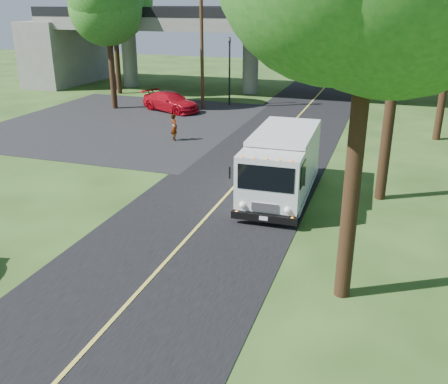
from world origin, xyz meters
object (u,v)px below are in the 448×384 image
at_px(tree_left_far, 114,5).
at_px(pedestrian, 174,127).
at_px(traffic_signal, 230,64).
at_px(red_sedan, 171,102).
at_px(utility_pole, 202,47).
at_px(step_van, 282,163).

relative_size(tree_left_far, pedestrian, 6.21).
bearing_deg(pedestrian, traffic_signal, -44.52).
xyz_separation_m(tree_left_far, red_sedan, (7.33, -5.39, -6.74)).
bearing_deg(tree_left_far, traffic_signal, -9.65).
height_order(red_sedan, pedestrian, pedestrian).
height_order(utility_pole, step_van, utility_pole).
relative_size(tree_left_far, step_van, 1.49).
bearing_deg(utility_pole, tree_left_far, 157.57).
bearing_deg(traffic_signal, step_van, -65.72).
relative_size(utility_pole, tree_left_far, 0.91).
bearing_deg(step_van, utility_pole, 119.25).
distance_m(traffic_signal, pedestrian, 11.50).
xyz_separation_m(traffic_signal, red_sedan, (-3.47, -3.56, -2.49)).
distance_m(step_van, red_sedan, 18.72).
height_order(utility_pole, pedestrian, utility_pole).
bearing_deg(utility_pole, step_van, -59.05).
bearing_deg(red_sedan, pedestrian, -131.91).
height_order(utility_pole, tree_left_far, tree_left_far).
relative_size(traffic_signal, pedestrian, 3.26).
height_order(tree_left_far, step_van, tree_left_far).
xyz_separation_m(tree_left_far, pedestrian, (11.04, -13.08, -6.65)).
bearing_deg(red_sedan, step_van, -119.06).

